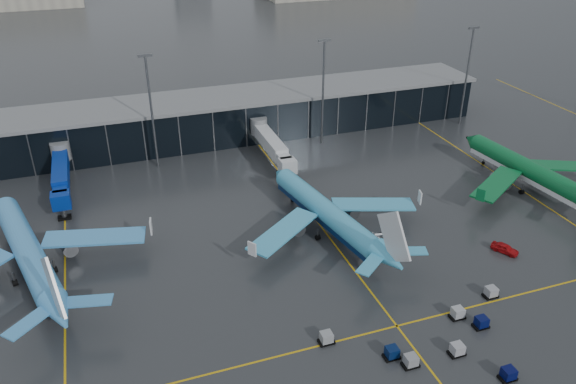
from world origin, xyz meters
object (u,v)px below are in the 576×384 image
object	(u,v)px
airliner_klm_near	(326,200)
mobile_airstair	(376,242)
airliner_arkefly	(23,237)
service_van_red	(505,248)
baggage_carts	(441,337)
airliner_aer_lingus	(530,159)

from	to	relation	value
airliner_klm_near	mobile_airstair	size ratio (longest dim) A/B	11.72
airliner_arkefly	airliner_klm_near	size ratio (longest dim) A/B	1.08
airliner_klm_near	service_van_red	world-z (taller)	airliner_klm_near
airliner_klm_near	baggage_carts	world-z (taller)	airliner_klm_near
baggage_carts	mobile_airstair	xyz separation A→B (m)	(2.33, 24.15, 0.01)
airliner_arkefly	airliner_aer_lingus	distance (m)	96.46
airliner_arkefly	mobile_airstair	size ratio (longest dim) A/B	12.64
service_van_red	airliner_arkefly	bearing A→B (deg)	135.95
airliner_arkefly	baggage_carts	size ratio (longest dim) A/B	1.50
airliner_klm_near	airliner_aer_lingus	size ratio (longest dim) A/B	0.99
mobile_airstair	airliner_aer_lingus	bearing A→B (deg)	23.94
airliner_klm_near	service_van_red	xyz separation A→B (m)	(26.51, -16.88, -5.58)
baggage_carts	service_van_red	size ratio (longest dim) A/B	6.43
airliner_arkefly	baggage_carts	bearing A→B (deg)	-48.82
airliner_aer_lingus	baggage_carts	xyz separation A→B (m)	(-42.21, -33.88, -5.70)
airliner_aer_lingus	mobile_airstair	xyz separation A→B (m)	(-39.88, -9.73, -5.68)
baggage_carts	airliner_klm_near	bearing A→B (deg)	97.18
airliner_aer_lingus	airliner_klm_near	bearing A→B (deg)	176.58
service_van_red	mobile_airstair	bearing A→B (deg)	127.02
airliner_klm_near	mobile_airstair	xyz separation A→B (m)	(6.37, -7.85, -5.61)
mobile_airstair	service_van_red	distance (m)	22.07
airliner_arkefly	airliner_aer_lingus	bearing A→B (deg)	-16.50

